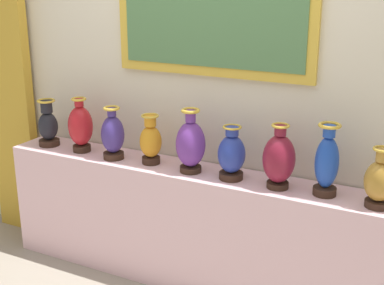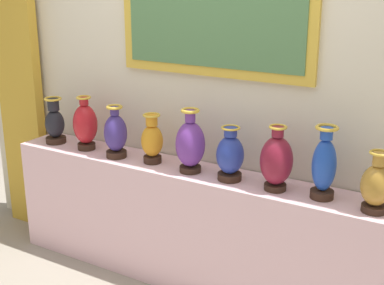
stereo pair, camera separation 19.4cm
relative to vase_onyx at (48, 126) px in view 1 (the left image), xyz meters
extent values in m
plane|color=gray|center=(1.15, 0.02, -0.96)|extent=(10.04, 10.04, 0.00)
cube|color=beige|center=(1.15, 0.02, -0.55)|extent=(2.70, 0.35, 0.81)
cube|color=beige|center=(1.15, 0.25, 0.50)|extent=(4.04, 0.10, 2.91)
cube|color=gold|center=(1.19, 0.19, 0.85)|extent=(1.32, 0.03, 0.84)
cube|color=#4C7748|center=(1.19, 0.17, 0.85)|extent=(1.20, 0.01, 0.72)
cube|color=gold|center=(-0.48, 0.13, 0.23)|extent=(0.40, 0.08, 2.37)
cylinder|color=#382319|center=(0.00, 0.00, -0.13)|extent=(0.15, 0.15, 0.04)
ellipsoid|color=black|center=(0.00, 0.00, 0.00)|extent=(0.14, 0.14, 0.20)
cylinder|color=black|center=(0.00, 0.00, 0.14)|extent=(0.08, 0.08, 0.09)
torus|color=gold|center=(0.00, 0.00, 0.18)|extent=(0.13, 0.13, 0.02)
cylinder|color=#382319|center=(0.29, 0.00, -0.12)|extent=(0.12, 0.12, 0.04)
ellipsoid|color=red|center=(0.29, 0.00, 0.04)|extent=(0.17, 0.17, 0.28)
cylinder|color=red|center=(0.29, 0.00, 0.20)|extent=(0.06, 0.06, 0.05)
torus|color=gold|center=(0.29, 0.00, 0.23)|extent=(0.10, 0.10, 0.02)
cylinder|color=#382319|center=(0.58, -0.03, -0.13)|extent=(0.14, 0.14, 0.04)
ellipsoid|color=#3F2D7F|center=(0.58, -0.03, 0.02)|extent=(0.15, 0.15, 0.25)
cylinder|color=#3F2D7F|center=(0.58, -0.03, 0.17)|extent=(0.06, 0.06, 0.05)
torus|color=gold|center=(0.58, -0.03, 0.20)|extent=(0.11, 0.11, 0.02)
cylinder|color=#382319|center=(0.85, 0.01, -0.12)|extent=(0.12, 0.12, 0.04)
ellipsoid|color=orange|center=(0.85, 0.01, 0.00)|extent=(0.14, 0.14, 0.21)
cylinder|color=orange|center=(0.85, 0.01, 0.14)|extent=(0.08, 0.08, 0.07)
torus|color=gold|center=(0.85, 0.01, 0.17)|extent=(0.11, 0.11, 0.01)
cylinder|color=#382319|center=(1.15, -0.01, -0.13)|extent=(0.14, 0.14, 0.04)
ellipsoid|color=#6B3393|center=(1.15, -0.01, 0.03)|extent=(0.18, 0.18, 0.29)
cylinder|color=#6B3393|center=(1.15, -0.01, 0.21)|extent=(0.06, 0.06, 0.07)
torus|color=gold|center=(1.15, -0.01, 0.25)|extent=(0.12, 0.12, 0.02)
cylinder|color=#382319|center=(1.42, -0.01, -0.13)|extent=(0.15, 0.15, 0.04)
ellipsoid|color=#263899|center=(1.42, -0.01, 0.01)|extent=(0.17, 0.17, 0.23)
cylinder|color=#263899|center=(1.42, -0.01, 0.15)|extent=(0.08, 0.08, 0.05)
torus|color=gold|center=(1.42, -0.01, 0.18)|extent=(0.11, 0.11, 0.01)
cylinder|color=#382319|center=(1.72, -0.01, -0.13)|extent=(0.13, 0.13, 0.04)
ellipsoid|color=maroon|center=(1.72, -0.01, 0.03)|extent=(0.19, 0.19, 0.28)
cylinder|color=maroon|center=(1.72, -0.01, 0.20)|extent=(0.07, 0.07, 0.06)
torus|color=gold|center=(1.72, -0.01, 0.23)|extent=(0.10, 0.10, 0.02)
cylinder|color=#382319|center=(1.99, 0.01, -0.12)|extent=(0.13, 0.13, 0.04)
ellipsoid|color=#1E47B2|center=(1.99, 0.01, 0.05)|extent=(0.13, 0.13, 0.30)
cylinder|color=#1E47B2|center=(1.99, 0.01, 0.23)|extent=(0.07, 0.07, 0.06)
torus|color=gold|center=(1.99, 0.01, 0.26)|extent=(0.13, 0.13, 0.02)
cylinder|color=#382319|center=(2.28, -0.03, -0.13)|extent=(0.13, 0.13, 0.04)
ellipsoid|color=#B27F2D|center=(2.28, -0.03, 0.00)|extent=(0.16, 0.16, 0.22)
cylinder|color=#B27F2D|center=(2.28, -0.03, 0.14)|extent=(0.07, 0.07, 0.07)
torus|color=gold|center=(2.28, -0.03, 0.18)|extent=(0.11, 0.11, 0.01)
camera|label=1|loc=(2.60, -2.80, 1.05)|focal=50.22mm
camera|label=2|loc=(2.77, -2.71, 1.05)|focal=50.22mm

